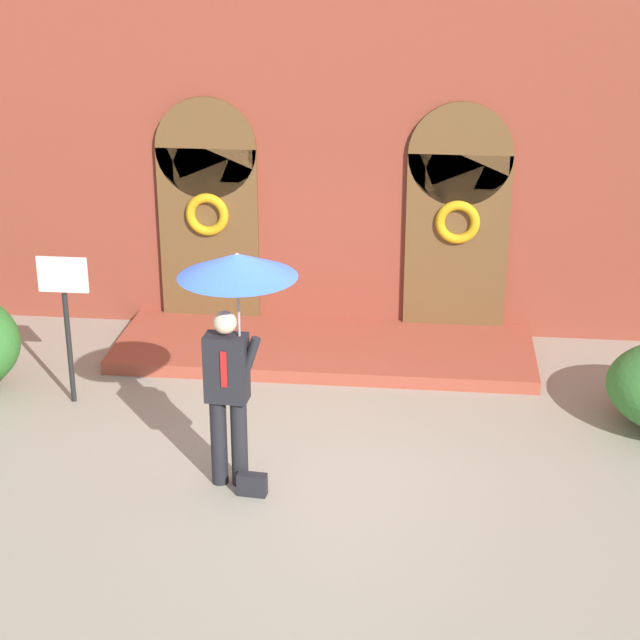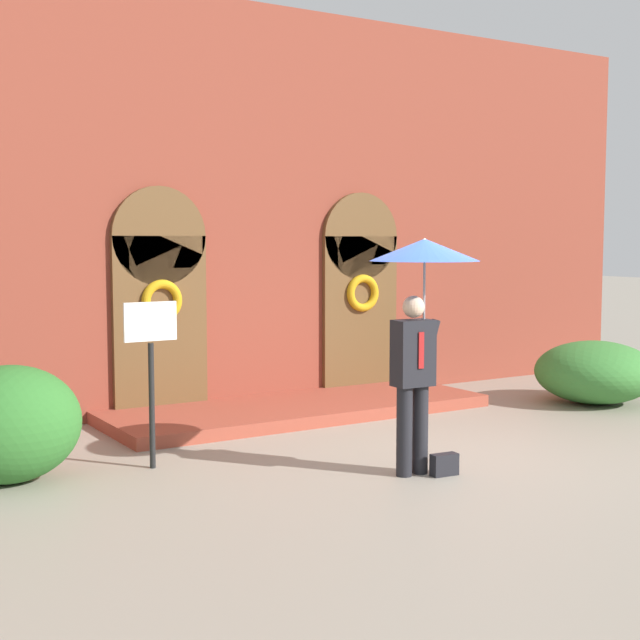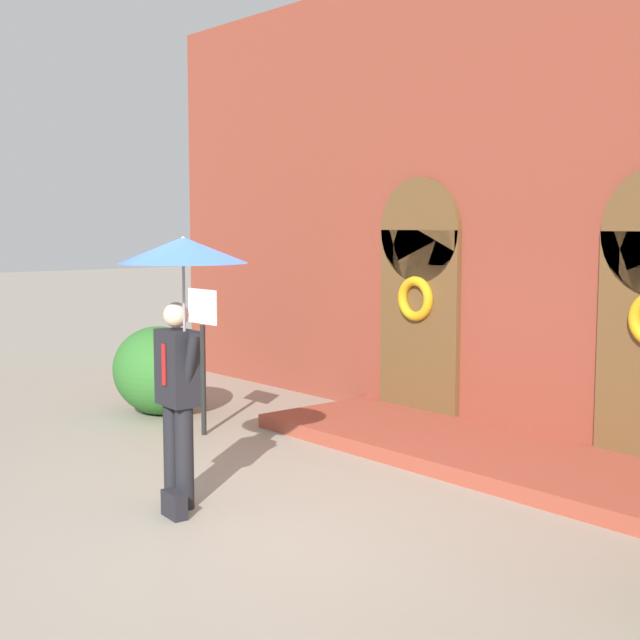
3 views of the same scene
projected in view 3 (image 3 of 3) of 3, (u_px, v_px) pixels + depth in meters
ground_plane at (235, 517)px, 7.53m from camera, size 80.00×80.00×0.00m
building_facade at (540, 205)px, 9.91m from camera, size 14.00×2.30×5.60m
person_with_umbrella at (182, 290)px, 7.57m from camera, size 1.10×1.10×2.36m
handbag at (174, 505)px, 7.51m from camera, size 0.29×0.15×0.22m
sign_post at (203, 337)px, 10.37m from camera, size 0.56×0.06×1.72m
shrub_left at (159, 370)px, 11.61m from camera, size 1.40×1.13×1.15m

